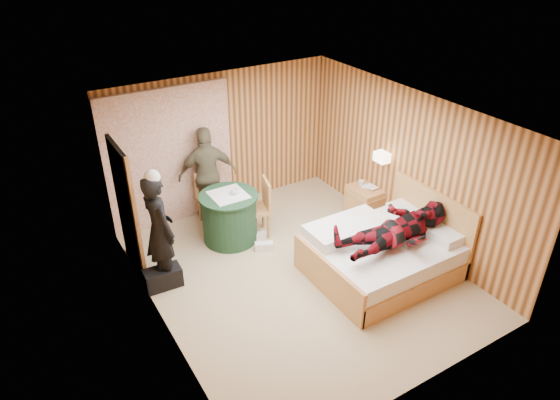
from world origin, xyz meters
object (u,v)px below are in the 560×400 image
nightstand (364,203)px  woman_standing (160,230)px  round_table (230,217)px  man_on_bed (400,222)px  chair_near (260,204)px  bed (382,253)px  chair_far (210,193)px  duffel_bag (163,278)px  wall_lamp (382,157)px  man_at_table (208,175)px

nightstand → woman_standing: size_ratio=0.36×
round_table → man_on_bed: 2.78m
chair_near → man_on_bed: bearing=43.2°
bed → chair_far: 3.16m
chair_far → chair_near: (0.53, -0.86, 0.04)m
nightstand → chair_near: size_ratio=0.62×
chair_far → duffel_bag: size_ratio=1.75×
round_table → duffel_bag: size_ratio=1.81×
round_table → woman_standing: woman_standing is taller
wall_lamp → bed: wall_lamp is taller
bed → man_on_bed: (0.03, -0.23, 0.67)m
chair_far → woman_standing: size_ratio=0.54×
man_on_bed → nightstand: bearing=65.1°
bed → duffel_bag: bed is taller
nightstand → bed: bearing=-119.4°
wall_lamp → nightstand: wall_lamp is taller
chair_near → man_on_bed: (1.10, -2.08, 0.41)m
woman_standing → man_on_bed: (2.91, -1.73, 0.13)m
bed → woman_standing: size_ratio=1.20×
wall_lamp → duffel_bag: (-3.77, 0.29, -1.15)m
bed → nightstand: bearing=60.6°
wall_lamp → woman_standing: size_ratio=0.15×
nightstand → duffel_bag: size_ratio=1.17×
round_table → man_on_bed: bearing=-53.8°
round_table → woman_standing: (-1.30, -0.47, 0.44)m
nightstand → duffel_bag: bearing=179.8°
duffel_bag → man_at_table: bearing=48.5°
wall_lamp → woman_standing: bearing=173.3°
man_at_table → man_on_bed: size_ratio=0.97×
round_table → woman_standing: bearing=-160.3°
bed → woman_standing: (-2.89, 1.50, 0.54)m
woman_standing → man_at_table: (1.30, 1.27, -0.00)m
duffel_bag → man_on_bed: 3.50m
wall_lamp → bed: size_ratio=0.13×
nightstand → chair_far: chair_far is taller
round_table → duffel_bag: 1.54m
chair_far → duffel_bag: bearing=-146.1°
round_table → man_on_bed: size_ratio=0.54×
chair_far → round_table: bearing=-99.6°
round_table → duffel_bag: round_table is taller
woman_standing → bed: bearing=-126.1°
duffel_bag → woman_standing: size_ratio=0.31×
nightstand → man_at_table: size_ratio=0.36×
chair_far → man_at_table: man_at_table is taller
bed → chair_near: (-1.07, 1.86, 0.26)m
wall_lamp → man_on_bed: (-0.77, -1.30, -0.31)m
nightstand → wall_lamp: bearing=-81.1°
woman_standing → man_at_table: size_ratio=1.00×
wall_lamp → round_table: 2.69m
wall_lamp → man_at_table: man_at_table is taller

